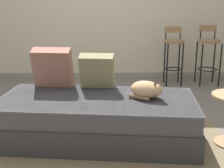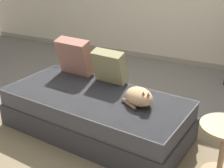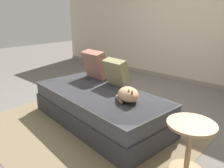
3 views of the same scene
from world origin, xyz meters
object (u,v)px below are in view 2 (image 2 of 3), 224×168
(cat, at_px, (140,97))
(throw_pillow_middle, at_px, (110,66))
(couch, at_px, (96,113))
(throw_pillow_corner, at_px, (75,56))
(side_table, at_px, (224,143))

(cat, bearing_deg, throw_pillow_middle, 144.91)
(couch, bearing_deg, throw_pillow_middle, 92.02)
(couch, xyz_separation_m, cat, (0.50, 0.01, 0.31))
(couch, xyz_separation_m, throw_pillow_corner, (-0.51, 0.42, 0.45))
(throw_pillow_corner, relative_size, throw_pillow_middle, 1.14)
(throw_pillow_middle, bearing_deg, cat, -35.09)
(throw_pillow_corner, xyz_separation_m, throw_pillow_middle, (0.50, -0.05, -0.03))
(throw_pillow_corner, distance_m, side_table, 1.96)
(throw_pillow_corner, bearing_deg, side_table, -16.66)
(side_table, bearing_deg, couch, 174.22)
(couch, height_order, cat, cat)
(couch, bearing_deg, cat, 0.94)
(couch, height_order, side_table, side_table)
(throw_pillow_middle, relative_size, cat, 0.99)
(couch, relative_size, throw_pillow_corner, 4.60)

